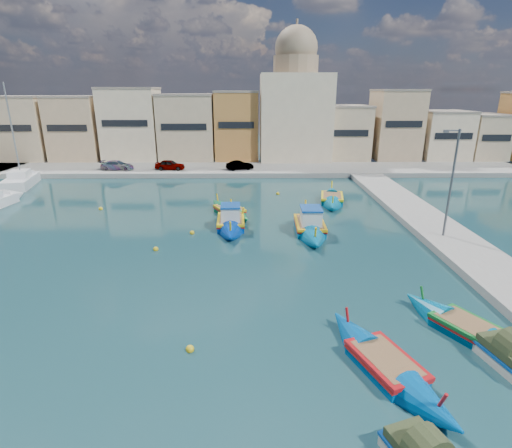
# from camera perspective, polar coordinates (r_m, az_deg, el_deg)

# --- Properties ---
(ground) EXTENTS (160.00, 160.00, 0.00)m
(ground) POSITION_cam_1_polar(r_m,az_deg,el_deg) (23.62, -9.70, -7.93)
(ground) COLOR #13373B
(ground) RESTS_ON ground
(east_quay) EXTENTS (4.00, 70.00, 0.50)m
(east_quay) POSITION_cam_1_polar(r_m,az_deg,el_deg) (27.25, 31.27, -6.25)
(east_quay) COLOR gray
(east_quay) RESTS_ON ground
(north_quay) EXTENTS (80.00, 8.00, 0.60)m
(north_quay) POSITION_cam_1_polar(r_m,az_deg,el_deg) (53.94, -4.56, 7.74)
(north_quay) COLOR gray
(north_quay) RESTS_ON ground
(north_townhouses) EXTENTS (83.20, 7.87, 10.19)m
(north_townhouses) POSITION_cam_1_polar(r_m,az_deg,el_deg) (60.53, 2.29, 13.46)
(north_townhouses) COLOR tan
(north_townhouses) RESTS_ON ground
(church_block) EXTENTS (10.00, 10.00, 19.10)m
(church_block) POSITION_cam_1_polar(r_m,az_deg,el_deg) (61.20, 5.55, 16.65)
(church_block) COLOR beige
(church_block) RESTS_ON ground
(quay_street_lamp) EXTENTS (1.18, 0.16, 8.00)m
(quay_street_lamp) POSITION_cam_1_polar(r_m,az_deg,el_deg) (30.76, 26.03, 5.27)
(quay_street_lamp) COLOR #595B60
(quay_street_lamp) RESTS_ON ground
(parked_cars) EXTENTS (19.76, 2.28, 1.28)m
(parked_cars) POSITION_cam_1_polar(r_m,az_deg,el_deg) (53.38, -12.91, 8.21)
(parked_cars) COLOR #4C1919
(parked_cars) RESTS_ON north_quay
(luzzu_turquoise_cabin) EXTENTS (2.40, 9.79, 3.13)m
(luzzu_turquoise_cabin) POSITION_cam_1_polar(r_m,az_deg,el_deg) (31.30, 7.67, -0.32)
(luzzu_turquoise_cabin) COLOR #006CA1
(luzzu_turquoise_cabin) RESTS_ON ground
(luzzu_blue_cabin) EXTENTS (2.40, 8.54, 2.99)m
(luzzu_blue_cabin) POSITION_cam_1_polar(r_m,az_deg,el_deg) (31.96, -3.62, 0.20)
(luzzu_blue_cabin) COLOR #00319E
(luzzu_blue_cabin) RESTS_ON ground
(luzzu_cyan_mid) EXTENTS (3.41, 8.68, 2.50)m
(luzzu_cyan_mid) POSITION_cam_1_polar(r_m,az_deg,el_deg) (39.80, 10.78, 3.47)
(luzzu_cyan_mid) COLOR #006A99
(luzzu_cyan_mid) RESTS_ON ground
(luzzu_green) EXTENTS (5.07, 7.11, 2.25)m
(luzzu_green) POSITION_cam_1_polar(r_m,az_deg,el_deg) (35.29, -3.80, 1.78)
(luzzu_green) COLOR #0B7644
(luzzu_green) RESTS_ON ground
(luzzu_blue_south) EXTENTS (4.32, 7.85, 2.23)m
(luzzu_blue_south) POSITION_cam_1_polar(r_m,az_deg,el_deg) (17.29, 18.01, -18.70)
(luzzu_blue_south) COLOR #0054A3
(luzzu_blue_south) RESTS_ON ground
(luzzu_cyan_south) EXTENTS (4.92, 6.93, 2.16)m
(luzzu_cyan_south) POSITION_cam_1_polar(r_m,az_deg,el_deg) (20.82, 27.86, -13.20)
(luzzu_cyan_south) COLOR #006896
(luzzu_cyan_south) RESTS_ON ground
(tender_far) EXTENTS (2.04, 3.03, 1.37)m
(tender_far) POSITION_cam_1_polar(r_m,az_deg,el_deg) (19.44, 32.72, -15.78)
(tender_far) COLOR beige
(tender_far) RESTS_ON ground
(yacht_north) EXTENTS (4.58, 9.44, 12.14)m
(yacht_north) POSITION_cam_1_polar(r_m,az_deg,el_deg) (54.68, -30.02, 5.64)
(yacht_north) COLOR white
(yacht_north) RESTS_ON ground
(yacht_midnorth) EXTENTS (2.97, 7.29, 10.06)m
(yacht_midnorth) POSITION_cam_1_polar(r_m,az_deg,el_deg) (45.62, -32.51, 2.95)
(yacht_midnorth) COLOR white
(yacht_midnorth) RESTS_ON ground
(mooring_buoys) EXTENTS (27.02, 26.80, 0.36)m
(mooring_buoys) POSITION_cam_1_polar(r_m,az_deg,el_deg) (29.67, -4.53, -1.89)
(mooring_buoys) COLOR yellow
(mooring_buoys) RESTS_ON ground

